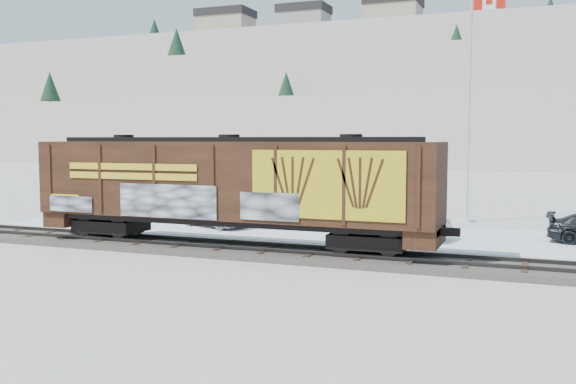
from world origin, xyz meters
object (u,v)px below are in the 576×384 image
at_px(hopper_railcar, 230,184).
at_px(car_silver, 214,213).
at_px(flagpole, 470,135).
at_px(car_white, 397,221).

xyz_separation_m(hopper_railcar, car_silver, (-4.40, 6.81, -2.14)).
relative_size(flagpole, car_white, 2.61).
distance_m(hopper_railcar, car_white, 9.02).
relative_size(hopper_railcar, flagpole, 1.33).
height_order(hopper_railcar, car_silver, hopper_railcar).
xyz_separation_m(flagpole, car_silver, (-12.91, -7.48, -4.30)).
height_order(flagpole, car_silver, flagpole).
xyz_separation_m(hopper_railcar, flagpole, (8.51, 14.29, 2.15)).
relative_size(hopper_railcar, car_silver, 3.93).
height_order(hopper_railcar, car_white, hopper_railcar).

